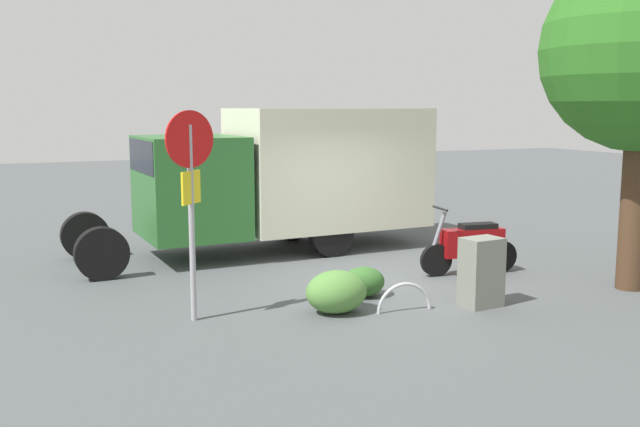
{
  "coord_description": "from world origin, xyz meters",
  "views": [
    {
      "loc": [
        5.8,
        10.14,
        2.88
      ],
      "look_at": [
        1.14,
        -0.38,
        1.16
      ],
      "focal_mm": 39.85,
      "sensor_mm": 36.0,
      "label": 1
    }
  ],
  "objects_px": {
    "box_truck_near": "(285,172)",
    "bike_rack_hoop": "(404,311)",
    "motorcycle": "(471,245)",
    "utility_cabinet": "(481,272)",
    "stop_sign": "(191,183)"
  },
  "relations": [
    {
      "from": "box_truck_near",
      "to": "bike_rack_hoop",
      "type": "xyz_separation_m",
      "value": [
        0.04,
        4.8,
        -1.59
      ]
    },
    {
      "from": "box_truck_near",
      "to": "bike_rack_hoop",
      "type": "relative_size",
      "value": 8.46
    },
    {
      "from": "motorcycle",
      "to": "utility_cabinet",
      "type": "xyz_separation_m",
      "value": [
        1.09,
        1.75,
        -0.01
      ]
    },
    {
      "from": "box_truck_near",
      "to": "stop_sign",
      "type": "bearing_deg",
      "value": 51.89
    },
    {
      "from": "utility_cabinet",
      "to": "box_truck_near",
      "type": "bearing_deg",
      "value": -77.47
    },
    {
      "from": "box_truck_near",
      "to": "stop_sign",
      "type": "xyz_separation_m",
      "value": [
        2.89,
        4.01,
        0.3
      ]
    },
    {
      "from": "box_truck_near",
      "to": "motorcycle",
      "type": "relative_size",
      "value": 3.99
    },
    {
      "from": "motorcycle",
      "to": "utility_cabinet",
      "type": "bearing_deg",
      "value": 66.61
    },
    {
      "from": "stop_sign",
      "to": "motorcycle",
      "type": "bearing_deg",
      "value": -171.69
    },
    {
      "from": "box_truck_near",
      "to": "bike_rack_hoop",
      "type": "distance_m",
      "value": 5.06
    },
    {
      "from": "stop_sign",
      "to": "utility_cabinet",
      "type": "xyz_separation_m",
      "value": [
        -4.01,
        1.0,
        -1.39
      ]
    },
    {
      "from": "bike_rack_hoop",
      "to": "motorcycle",
      "type": "bearing_deg",
      "value": -145.7
    },
    {
      "from": "utility_cabinet",
      "to": "motorcycle",
      "type": "bearing_deg",
      "value": -121.91
    },
    {
      "from": "motorcycle",
      "to": "stop_sign",
      "type": "height_order",
      "value": "stop_sign"
    },
    {
      "from": "box_truck_near",
      "to": "motorcycle",
      "type": "height_order",
      "value": "box_truck_near"
    }
  ]
}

